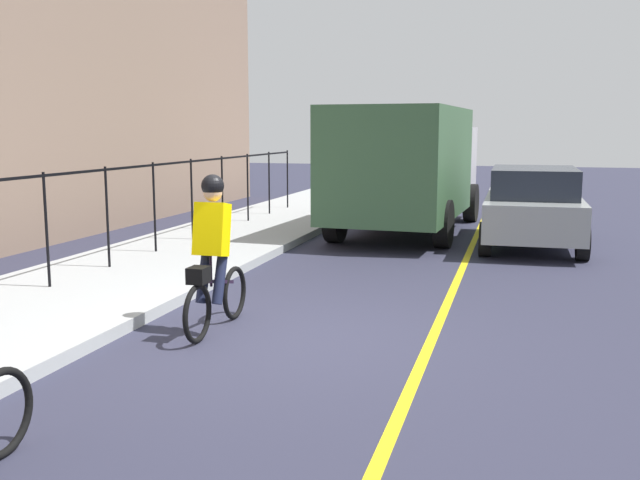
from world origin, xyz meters
TOP-DOWN VIEW (x-y plane):
  - ground_plane at (0.00, 0.00)m, footprint 80.00×80.00m
  - lane_line_centre at (0.00, -1.60)m, footprint 36.00×0.12m
  - sidewalk at (0.00, 3.40)m, footprint 40.00×3.20m
  - iron_fence at (1.00, 3.80)m, footprint 21.39×0.04m
  - cyclist_lead at (0.00, 0.86)m, footprint 1.71×0.36m
  - patrol_sedan at (7.43, -2.74)m, footprint 4.41×1.95m
  - box_truck_background at (8.65, -0.04)m, footprint 6.83×2.83m

SIDE VIEW (x-z plane):
  - ground_plane at x=0.00m, z-range 0.00..0.00m
  - lane_line_centre at x=0.00m, z-range 0.00..0.01m
  - sidewalk at x=0.00m, z-range 0.00..0.15m
  - patrol_sedan at x=7.43m, z-range 0.03..1.61m
  - cyclist_lead at x=0.00m, z-range 0.00..1.82m
  - iron_fence at x=1.00m, z-range 0.50..2.10m
  - box_truck_background at x=8.65m, z-range 0.16..2.94m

